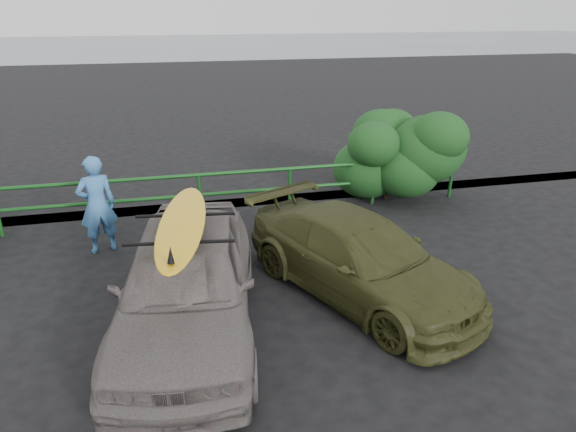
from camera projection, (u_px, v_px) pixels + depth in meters
name	position (u px, v px, depth m)	size (l,w,h in m)	color
ground	(153.00, 372.00, 6.54)	(80.00, 80.00, 0.00)	black
ocean	(156.00, 46.00, 60.56)	(200.00, 200.00, 0.00)	slate
guardrail	(152.00, 200.00, 10.84)	(14.00, 0.08, 1.04)	#164E1A
shrub_right	(367.00, 157.00, 12.18)	(3.20, 2.40, 1.99)	#1B481B
sedan	(187.00, 281.00, 7.12)	(1.85, 4.59, 1.56)	#68605D
olive_vehicle	(359.00, 257.00, 8.13)	(1.76, 4.33, 1.26)	#393B1A
man	(97.00, 205.00, 9.44)	(0.68, 0.45, 1.86)	#4181C5
roof_rack	(182.00, 228.00, 6.81)	(1.38, 0.97, 0.05)	black
surfboard	(182.00, 223.00, 6.79)	(0.60, 2.91, 0.09)	gold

